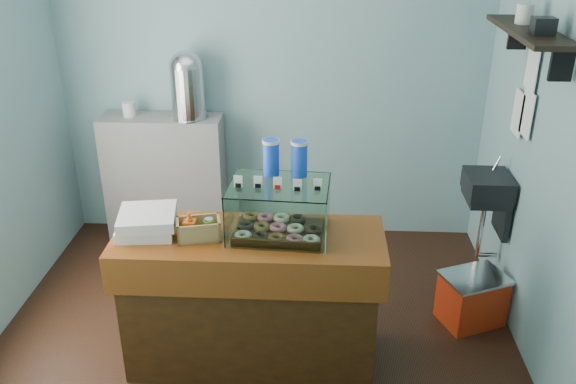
# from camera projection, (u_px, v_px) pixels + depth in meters

# --- Properties ---
(ground) EXTENTS (3.50, 3.50, 0.00)m
(ground) POSITION_uv_depth(u_px,v_px,m) (257.00, 332.00, 4.19)
(ground) COLOR black
(ground) RESTS_ON ground
(room_shell) EXTENTS (3.54, 3.04, 2.82)m
(room_shell) POSITION_uv_depth(u_px,v_px,m) (255.00, 90.00, 3.47)
(room_shell) COLOR #74A7AA
(room_shell) RESTS_ON ground
(counter) EXTENTS (1.60, 0.60, 0.90)m
(counter) POSITION_uv_depth(u_px,v_px,m) (251.00, 298.00, 3.77)
(counter) COLOR #44250D
(counter) RESTS_ON ground
(back_shelf) EXTENTS (1.00, 0.32, 1.10)m
(back_shelf) POSITION_uv_depth(u_px,v_px,m) (166.00, 179.00, 5.19)
(back_shelf) COLOR gray
(back_shelf) RESTS_ON ground
(display_case) EXTENTS (0.61, 0.46, 0.54)m
(display_case) POSITION_uv_depth(u_px,v_px,m) (280.00, 205.00, 3.56)
(display_case) COLOR black
(display_case) RESTS_ON counter
(condiment_crate) EXTENTS (0.28, 0.20, 0.18)m
(condiment_crate) POSITION_uv_depth(u_px,v_px,m) (198.00, 229.00, 3.53)
(condiment_crate) COLOR tan
(condiment_crate) RESTS_ON counter
(pastry_boxes) EXTENTS (0.38, 0.38, 0.13)m
(pastry_boxes) POSITION_uv_depth(u_px,v_px,m) (147.00, 222.00, 3.60)
(pastry_boxes) COLOR silver
(pastry_boxes) RESTS_ON counter
(coffee_urn) EXTENTS (0.30, 0.30, 0.55)m
(coffee_urn) POSITION_uv_depth(u_px,v_px,m) (187.00, 83.00, 4.81)
(coffee_urn) COLOR silver
(coffee_urn) RESTS_ON back_shelf
(red_cooler) EXTENTS (0.51, 0.46, 0.37)m
(red_cooler) POSITION_uv_depth(u_px,v_px,m) (472.00, 298.00, 4.23)
(red_cooler) COLOR red
(red_cooler) RESTS_ON ground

